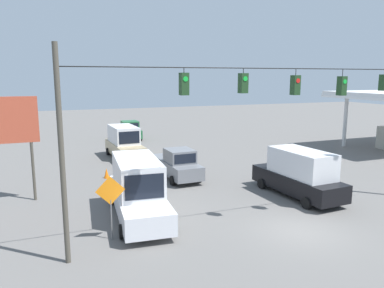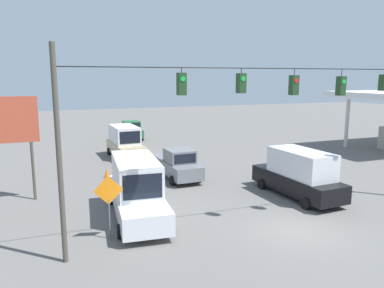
# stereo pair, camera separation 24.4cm
# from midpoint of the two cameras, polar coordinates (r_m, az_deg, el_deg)

# --- Properties ---
(ground_plane) EXTENTS (140.00, 140.00, 0.00)m
(ground_plane) POSITION_cam_midpoint_polar(r_m,az_deg,el_deg) (18.32, 16.16, -12.65)
(ground_plane) COLOR #605E5B
(overhead_signal_span) EXTENTS (20.37, 0.38, 8.19)m
(overhead_signal_span) POSITION_cam_midpoint_polar(r_m,az_deg,el_deg) (17.64, 15.37, 4.24)
(overhead_signal_span) COLOR #4C473D
(overhead_signal_span) RESTS_ON ground_plane
(box_truck_tan_withflow_far) EXTENTS (2.59, 6.14, 2.78)m
(box_truck_tan_withflow_far) POSITION_cam_midpoint_polar(r_m,az_deg,el_deg) (33.05, -9.95, 0.28)
(box_truck_tan_withflow_far) COLOR tan
(box_truck_tan_withflow_far) RESTS_ON ground_plane
(pickup_truck_grey_withflow_mid) EXTENTS (2.26, 5.54, 2.12)m
(pickup_truck_grey_withflow_mid) POSITION_cam_midpoint_polar(r_m,az_deg,el_deg) (26.15, -2.00, -3.09)
(pickup_truck_grey_withflow_mid) COLOR slate
(pickup_truck_grey_withflow_mid) RESTS_ON ground_plane
(pickup_truck_green_withflow_deep) EXTENTS (2.15, 5.12, 2.12)m
(pickup_truck_green_withflow_deep) POSITION_cam_midpoint_polar(r_m,az_deg,el_deg) (42.98, -9.15, 2.04)
(pickup_truck_green_withflow_deep) COLOR #236038
(pickup_truck_green_withflow_deep) RESTS_ON ground_plane
(box_truck_white_parked_shoulder) EXTENTS (2.88, 7.32, 2.96)m
(box_truck_white_parked_shoulder) POSITION_cam_midpoint_polar(r_m,az_deg,el_deg) (19.17, -8.08, -6.68)
(box_truck_white_parked_shoulder) COLOR silver
(box_truck_white_parked_shoulder) RESTS_ON ground_plane
(box_truck_black_crossing_near) EXTENTS (2.59, 6.38, 2.81)m
(box_truck_black_crossing_near) POSITION_cam_midpoint_polar(r_m,az_deg,el_deg) (22.88, 16.24, -4.39)
(box_truck_black_crossing_near) COLOR black
(box_truck_black_crossing_near) RESTS_ON ground_plane
(traffic_cone_nearest) EXTENTS (0.37, 0.37, 0.70)m
(traffic_cone_nearest) POSITION_cam_midpoint_polar(r_m,az_deg,el_deg) (19.49, -9.05, -9.84)
(traffic_cone_nearest) COLOR orange
(traffic_cone_nearest) RESTS_ON ground_plane
(traffic_cone_second) EXTENTS (0.37, 0.37, 0.70)m
(traffic_cone_second) POSITION_cam_midpoint_polar(r_m,az_deg,el_deg) (21.83, -10.78, -7.69)
(traffic_cone_second) COLOR orange
(traffic_cone_second) RESTS_ON ground_plane
(traffic_cone_third) EXTENTS (0.37, 0.37, 0.70)m
(traffic_cone_third) POSITION_cam_midpoint_polar(r_m,az_deg,el_deg) (24.61, -11.96, -5.67)
(traffic_cone_third) COLOR orange
(traffic_cone_third) RESTS_ON ground_plane
(traffic_cone_fourth) EXTENTS (0.37, 0.37, 0.70)m
(traffic_cone_fourth) POSITION_cam_midpoint_polar(r_m,az_deg,el_deg) (26.88, -12.60, -4.34)
(traffic_cone_fourth) COLOR orange
(traffic_cone_fourth) RESTS_ON ground_plane
(roadside_billboard) EXTENTS (3.14, 0.16, 5.94)m
(roadside_billboard) POSITION_cam_midpoint_polar(r_m,az_deg,el_deg) (22.82, -25.94, 2.18)
(roadside_billboard) COLOR #4C473D
(roadside_billboard) RESTS_ON ground_plane
(work_zone_sign) EXTENTS (1.27, 0.06, 2.84)m
(work_zone_sign) POSITION_cam_midpoint_polar(r_m,az_deg,el_deg) (16.54, -12.19, -7.64)
(work_zone_sign) COLOR slate
(work_zone_sign) RESTS_ON ground_plane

